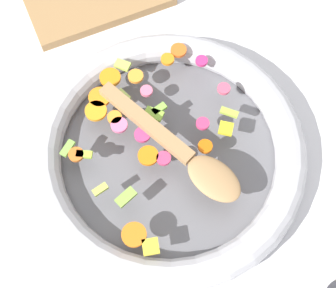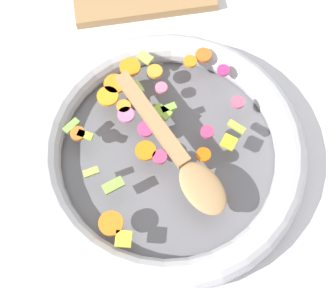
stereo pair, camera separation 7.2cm
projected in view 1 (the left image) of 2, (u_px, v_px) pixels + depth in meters
name	position (u px, v px, depth m)	size (l,w,h in m)	color
ground_plane	(168.00, 156.00, 0.76)	(4.00, 4.00, 0.00)	silver
skillet	(168.00, 151.00, 0.74)	(0.44, 0.44, 0.05)	slate
chopped_vegetables	(144.00, 126.00, 0.73)	(0.29, 0.32, 0.01)	orange
wooden_spoon	(183.00, 153.00, 0.70)	(0.15, 0.26, 0.01)	#A87F51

